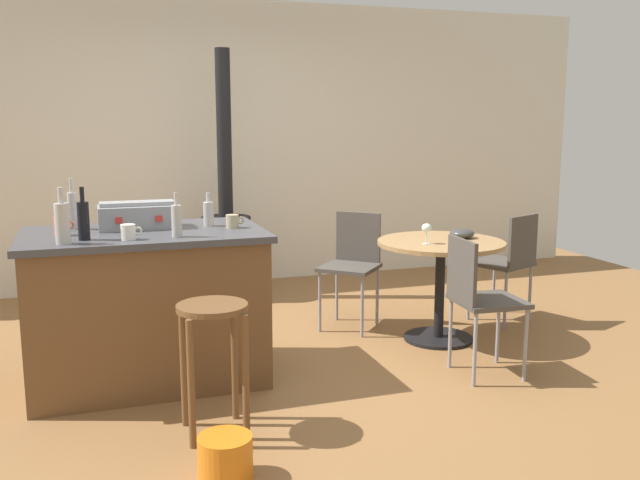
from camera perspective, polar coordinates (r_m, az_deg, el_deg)
ground_plane at (r=4.73m, az=-3.52°, el=-9.82°), size 8.80×8.80×0.00m
back_wall at (r=6.82m, az=-9.00°, el=7.72°), size 8.00×0.10×2.70m
kitchen_island at (r=4.39m, az=-13.98°, el=-5.27°), size 1.42×0.88×0.93m
wooden_stool at (r=3.58m, az=-8.76°, el=-7.90°), size 0.36×0.36×0.68m
dining_table at (r=5.08m, az=9.83°, el=-2.02°), size 0.91×0.91×0.73m
folding_chair_near at (r=4.42m, az=12.85°, el=-4.37°), size 0.43×0.43×0.88m
folding_chair_far at (r=5.65m, az=15.19°, el=-1.48°), size 0.52×0.52×0.87m
folding_chair_left at (r=5.35m, az=2.68°, el=-1.64°), size 0.57×0.57×0.88m
wood_stove at (r=6.29m, az=-7.67°, el=0.14°), size 0.44×0.45×2.19m
toolbox at (r=4.42m, az=-14.72°, el=1.94°), size 0.46×0.25×0.17m
bottle_0 at (r=4.48m, az=-19.60°, el=2.35°), size 0.06×0.06×0.31m
bottle_1 at (r=4.04m, az=-11.66°, el=1.62°), size 0.06×0.06×0.25m
bottle_2 at (r=4.42m, az=-9.12°, el=2.18°), size 0.06×0.06×0.21m
bottle_3 at (r=4.06m, az=-18.80°, el=1.59°), size 0.06×0.06×0.30m
bottle_4 at (r=3.97m, az=-20.34°, el=1.37°), size 0.08×0.08×0.31m
cup_0 at (r=4.32m, az=-7.16°, el=1.53°), size 0.11×0.08×0.08m
cup_1 at (r=4.01m, az=-15.40°, el=0.64°), size 0.12×0.08×0.09m
cup_2 at (r=4.28m, az=-20.42°, el=1.05°), size 0.11×0.08×0.11m
wine_glass at (r=4.89m, az=8.72°, el=0.92°), size 0.07×0.07×0.14m
serving_bowl at (r=5.19m, az=11.55°, el=0.54°), size 0.18×0.18×0.07m
plastic_bucket at (r=3.28m, az=-7.76°, el=-17.24°), size 0.25×0.25×0.20m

